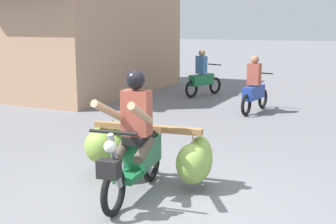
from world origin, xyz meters
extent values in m
plane|color=slate|center=(0.00, 0.00, 0.00)|extent=(120.00, 120.00, 0.00)
torus|color=black|center=(-0.48, -0.20, 0.28)|extent=(0.14, 0.57, 0.56)
torus|color=black|center=(-0.61, 1.00, 0.28)|extent=(0.14, 0.57, 0.56)
cube|color=#196638|center=(-0.54, 0.30, 0.32)|extent=(0.30, 0.58, 0.08)
cube|color=#196638|center=(-0.58, 0.70, 0.50)|extent=(0.35, 0.67, 0.36)
cube|color=black|center=(-0.57, 0.62, 0.72)|extent=(0.32, 0.62, 0.10)
cylinder|color=gray|center=(-0.49, -0.14, 0.62)|extent=(0.10, 0.29, 0.69)
cylinder|color=black|center=(-0.48, -0.18, 0.96)|extent=(0.56, 0.10, 0.04)
sphere|color=silver|center=(-0.48, -0.26, 0.82)|extent=(0.14, 0.14, 0.14)
cube|color=black|center=(-0.47, -0.30, 0.58)|extent=(0.26, 0.19, 0.20)
cube|color=#196638|center=(-0.48, -0.20, 0.58)|extent=(0.13, 0.29, 0.04)
cube|color=olive|center=(-0.60, 0.85, 0.78)|extent=(1.50, 0.26, 0.08)
cube|color=olive|center=(-0.62, 1.03, 0.75)|extent=(1.35, 0.23, 0.06)
ellipsoid|color=#80A443|center=(-1.13, 0.81, 0.42)|extent=(0.45, 0.41, 0.48)
cylinder|color=#998459|center=(-1.13, 0.81, 0.71)|extent=(0.02, 0.02, 0.16)
ellipsoid|color=#7DA03F|center=(-1.24, 0.70, 0.49)|extent=(0.52, 0.49, 0.47)
cylinder|color=#998459|center=(-1.24, 0.70, 0.74)|extent=(0.02, 0.02, 0.09)
ellipsoid|color=#7FA242|center=(-1.26, 1.06, 0.43)|extent=(0.54, 0.50, 0.51)
cylinder|color=#998459|center=(-1.26, 1.06, 0.72)|extent=(0.02, 0.02, 0.13)
ellipsoid|color=#88AC4B|center=(0.06, 0.84, 0.38)|extent=(0.52, 0.50, 0.53)
cylinder|color=#998459|center=(0.06, 0.84, 0.70)|extent=(0.02, 0.02, 0.18)
ellipsoid|color=#7FA342|center=(-1.31, 0.87, 0.49)|extent=(0.53, 0.50, 0.46)
cylinder|color=#998459|center=(-1.31, 0.87, 0.74)|extent=(0.02, 0.02, 0.10)
ellipsoid|color=#8AAD4D|center=(0.09, 1.02, 0.40)|extent=(0.37, 0.34, 0.60)
cylinder|color=#998459|center=(0.09, 1.02, 0.73)|extent=(0.02, 0.02, 0.12)
cube|color=#994738|center=(-0.56, 0.50, 1.05)|extent=(0.36, 0.26, 0.56)
sphere|color=black|center=(-0.56, 0.48, 1.46)|extent=(0.24, 0.24, 0.24)
cylinder|color=tan|center=(-0.33, 0.18, 1.11)|extent=(0.22, 0.72, 0.39)
cylinder|color=tan|center=(-0.72, 0.14, 1.11)|extent=(0.12, 0.72, 0.39)
cylinder|color=#4C4238|center=(-0.41, 0.40, 0.62)|extent=(0.18, 0.45, 0.27)
cylinder|color=#4C4238|center=(-0.69, 0.36, 0.62)|extent=(0.18, 0.45, 0.27)
torus|color=black|center=(-2.37, 8.85, 0.26)|extent=(0.26, 0.52, 0.52)
torus|color=black|center=(-2.75, 7.81, 0.26)|extent=(0.26, 0.52, 0.52)
cube|color=#196638|center=(-2.59, 8.24, 0.50)|extent=(0.54, 0.93, 0.32)
cylinder|color=black|center=(-2.38, 8.80, 0.92)|extent=(0.48, 0.21, 0.04)
cube|color=#386699|center=(-2.60, 8.22, 0.95)|extent=(0.35, 0.29, 0.52)
sphere|color=#9E7051|center=(-2.59, 8.24, 1.30)|extent=(0.20, 0.20, 0.20)
torus|color=black|center=(-0.45, 6.99, 0.26)|extent=(0.15, 0.53, 0.52)
torus|color=black|center=(-0.59, 5.90, 0.26)|extent=(0.15, 0.53, 0.52)
cube|color=navy|center=(-0.53, 6.35, 0.50)|extent=(0.36, 0.92, 0.32)
cylinder|color=black|center=(-0.45, 6.94, 0.92)|extent=(0.50, 0.10, 0.04)
cube|color=#994738|center=(-0.54, 6.33, 0.95)|extent=(0.32, 0.24, 0.52)
sphere|color=#9E7051|center=(-0.53, 6.35, 1.30)|extent=(0.20, 0.20, 0.20)
cube|color=tan|center=(-6.05, 7.81, 2.05)|extent=(3.10, 6.39, 4.10)
camera|label=1|loc=(2.03, -4.17, 2.11)|focal=47.15mm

